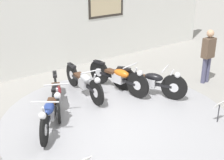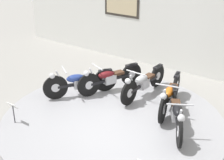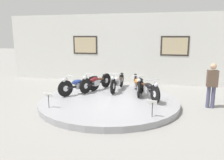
{
  "view_description": "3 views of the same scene",
  "coord_description": "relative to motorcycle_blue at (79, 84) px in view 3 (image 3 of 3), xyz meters",
  "views": [
    {
      "loc": [
        -3.6,
        -4.98,
        3.69
      ],
      "look_at": [
        0.1,
        0.3,
        0.97
      ],
      "focal_mm": 50.0,
      "sensor_mm": 36.0,
      "label": 1
    },
    {
      "loc": [
        3.6,
        -5.09,
        3.99
      ],
      "look_at": [
        -0.25,
        0.33,
        0.98
      ],
      "focal_mm": 50.0,
      "sensor_mm": 36.0,
      "label": 2
    },
    {
      "loc": [
        1.99,
        -7.63,
        2.54
      ],
      "look_at": [
        0.04,
        0.27,
        0.88
      ],
      "focal_mm": 35.0,
      "sensor_mm": 36.0,
      "label": 3
    }
  ],
  "objects": [
    {
      "name": "ground_plane",
      "position": [
        1.38,
        -0.44,
        -0.59
      ],
      "size": [
        60.0,
        60.0,
        0.0
      ],
      "primitive_type": "plane",
      "color": "gray"
    },
    {
      "name": "display_platform",
      "position": [
        1.38,
        -0.44,
        -0.49
      ],
      "size": [
        5.14,
        5.14,
        0.2
      ],
      "primitive_type": "cylinder",
      "color": "#99999E",
      "rests_on": "ground_plane"
    },
    {
      "name": "back_wall",
      "position": [
        1.38,
        3.59,
        1.25
      ],
      "size": [
        14.0,
        0.22,
        3.67
      ],
      "color": "silver",
      "rests_on": "ground_plane"
    },
    {
      "name": "motorcycle_blue",
      "position": [
        0.0,
        0.0,
        0.0
      ],
      "size": [
        1.17,
        1.68,
        0.8
      ],
      "color": "black",
      "rests_on": "display_platform"
    },
    {
      "name": "motorcycle_maroon",
      "position": [
        0.48,
        0.68,
        -0.0
      ],
      "size": [
        0.83,
        1.86,
        0.8
      ],
      "color": "black",
      "rests_on": "display_platform"
    },
    {
      "name": "motorcycle_silver",
      "position": [
        1.38,
        0.94,
        -0.0
      ],
      "size": [
        0.54,
        1.99,
        0.8
      ],
      "color": "black",
      "rests_on": "display_platform"
    },
    {
      "name": "motorcycle_orange",
      "position": [
        2.26,
        0.68,
        0.01
      ],
      "size": [
        0.6,
        1.99,
        0.81
      ],
      "color": "black",
      "rests_on": "display_platform"
    },
    {
      "name": "motorcycle_black",
      "position": [
        2.75,
        -0.0,
        0.01
      ],
      "size": [
        1.05,
        1.77,
        0.81
      ],
      "color": "black",
      "rests_on": "display_platform"
    },
    {
      "name": "info_placard_front_left",
      "position": [
        -0.3,
        -1.89,
        -0.02
      ],
      "size": [
        0.26,
        0.11,
        0.51
      ],
      "color": "#333338",
      "rests_on": "display_platform"
    },
    {
      "name": "info_placard_front_centre",
      "position": [
        3.06,
        -1.89,
        -0.02
      ],
      "size": [
        0.26,
        0.11,
        0.51
      ],
      "color": "#333338",
      "rests_on": "display_platform"
    },
    {
      "name": "visitor_standing",
      "position": [
        4.98,
        0.02,
        0.31
      ],
      "size": [
        0.36,
        0.22,
        1.6
      ],
      "color": "#4C4C6B",
      "rests_on": "ground_plane"
    }
  ]
}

